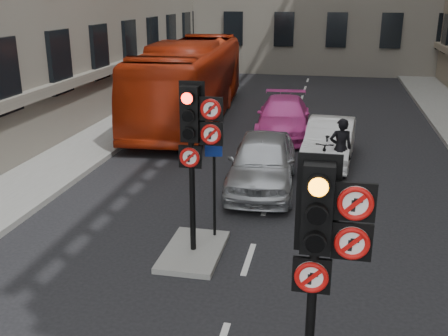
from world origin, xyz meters
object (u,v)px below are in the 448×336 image
at_px(signal_far, 195,132).
at_px(motorcycle, 325,156).
at_px(info_sign, 214,177).
at_px(signal_near, 323,238).
at_px(car_white, 330,141).
at_px(motorcyclist, 340,148).
at_px(car_pink, 283,117).
at_px(bus_red, 191,81).
at_px(car_silver, 262,162).

distance_m(signal_far, motorcycle, 6.75).
xyz_separation_m(signal_far, motorcycle, (2.54, 5.88, -2.14)).
xyz_separation_m(signal_far, info_sign, (0.21, 0.74, -1.18)).
height_order(signal_near, motorcycle, signal_near).
bearing_deg(signal_far, car_white, 69.84).
bearing_deg(motorcyclist, car_pink, -74.17).
distance_m(signal_far, info_sign, 1.40).
bearing_deg(signal_far, motorcycle, 66.59).
relative_size(signal_far, info_sign, 1.64).
height_order(bus_red, motorcyclist, bus_red).
distance_m(signal_near, car_pink, 14.55).
distance_m(car_silver, motorcycle, 2.34).
xyz_separation_m(signal_far, bus_red, (-3.39, 12.18, -1.01)).
distance_m(bus_red, info_sign, 12.00).
bearing_deg(signal_far, car_pink, 85.35).
relative_size(motorcyclist, info_sign, 0.84).
distance_m(car_silver, car_white, 3.45).
relative_size(signal_far, motorcycle, 1.90).
bearing_deg(motorcycle, car_silver, -132.65).
distance_m(car_silver, car_pink, 6.01).
xyz_separation_m(signal_near, motorcycle, (-0.06, 9.88, -2.02)).
height_order(signal_near, car_silver, signal_near).
bearing_deg(bus_red, car_pink, -27.34).
bearing_deg(motorcyclist, info_sign, 51.88).
bearing_deg(car_pink, info_sign, -97.07).
bearing_deg(car_silver, car_pink, 86.79).
relative_size(signal_far, motorcyclist, 1.95).
xyz_separation_m(car_white, motorcycle, (-0.11, -1.35, -0.12)).
bearing_deg(signal_near, bus_red, 110.30).
height_order(car_white, motorcycle, car_white).
bearing_deg(bus_red, signal_far, -78.04).
distance_m(motorcycle, motorcyclist, 0.62).
xyz_separation_m(car_white, bus_red, (-6.04, 4.95, 1.01)).
relative_size(signal_near, motorcycle, 1.90).
bearing_deg(car_silver, info_sign, -102.48).
relative_size(signal_near, car_white, 0.85).
relative_size(car_white, info_sign, 1.92).
height_order(car_silver, bus_red, bus_red).
bearing_deg(signal_far, info_sign, 73.84).
bearing_deg(info_sign, car_white, 57.29).
bearing_deg(signal_far, signal_near, -56.98).
bearing_deg(motorcycle, signal_far, -108.13).
height_order(car_silver, car_white, car_silver).
bearing_deg(car_pink, signal_far, -97.98).
xyz_separation_m(car_pink, bus_red, (-4.23, 1.86, 0.99)).
height_order(signal_far, info_sign, signal_far).
distance_m(signal_far, car_silver, 4.79).
height_order(car_pink, bus_red, bus_red).
relative_size(car_silver, motorcycle, 2.43).
xyz_separation_m(signal_near, car_white, (0.05, 11.23, -1.89)).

